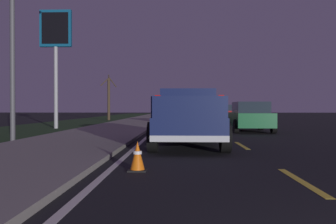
# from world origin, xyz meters

# --- Properties ---
(ground) EXTENTS (144.00, 144.00, 0.00)m
(ground) POSITION_xyz_m (27.00, 0.00, 0.00)
(ground) COLOR black
(sidewalk_shoulder) EXTENTS (108.00, 4.00, 0.12)m
(sidewalk_shoulder) POSITION_xyz_m (27.00, 5.70, 0.06)
(sidewalk_shoulder) COLOR gray
(sidewalk_shoulder) RESTS_ON ground
(grass_verge) EXTENTS (108.00, 6.00, 0.01)m
(grass_verge) POSITION_xyz_m (27.00, 10.70, 0.00)
(grass_verge) COLOR #1E3819
(grass_verge) RESTS_ON ground
(lane_markings) EXTENTS (108.00, 3.54, 0.01)m
(lane_markings) POSITION_xyz_m (28.90, 2.55, 0.00)
(lane_markings) COLOR yellow
(lane_markings) RESTS_ON ground
(pickup_truck) EXTENTS (5.44, 2.32, 1.87)m
(pickup_truck) POSITION_xyz_m (10.13, 1.75, 0.91)
(pickup_truck) COLOR #141E4C
(pickup_truck) RESTS_ON ground
(sedan_green) EXTENTS (4.43, 2.06, 1.54)m
(sedan_green) POSITION_xyz_m (17.15, -1.63, 0.78)
(sedan_green) COLOR #14592D
(sedan_green) RESTS_ON ground
(sedan_tan) EXTENTS (4.44, 2.08, 1.54)m
(sedan_tan) POSITION_xyz_m (26.68, 1.62, 0.78)
(sedan_tan) COLOR #9E845B
(sedan_tan) RESTS_ON ground
(sedan_red) EXTENTS (4.44, 2.09, 1.54)m
(sedan_red) POSITION_xyz_m (32.74, -1.98, 0.78)
(sedan_red) COLOR maroon
(sedan_red) RESTS_ON ground
(gas_price_sign) EXTENTS (0.27, 1.90, 7.10)m
(gas_price_sign) POSITION_xyz_m (19.71, 9.45, 5.34)
(gas_price_sign) COLOR #99999E
(gas_price_sign) RESTS_ON ground
(street_light_near) EXTENTS (0.36, 1.97, 8.37)m
(street_light_near) POSITION_xyz_m (10.97, 7.78, 5.01)
(street_light_near) COLOR #4C4C51
(street_light_near) RESTS_ON ground
(bare_tree_far) EXTENTS (1.33, 1.46, 4.67)m
(bare_tree_far) POSITION_xyz_m (35.26, 9.26, 2.32)
(bare_tree_far) COLOR #423323
(bare_tree_far) RESTS_ON ground
(traffic_cone_near) EXTENTS (0.36, 0.36, 0.58)m
(traffic_cone_near) POSITION_xyz_m (4.98, 2.84, 0.28)
(traffic_cone_near) COLOR black
(traffic_cone_near) RESTS_ON ground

